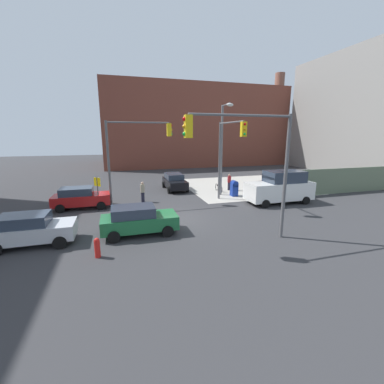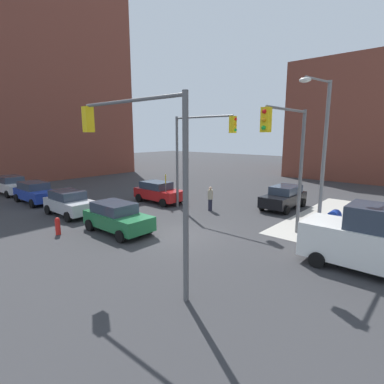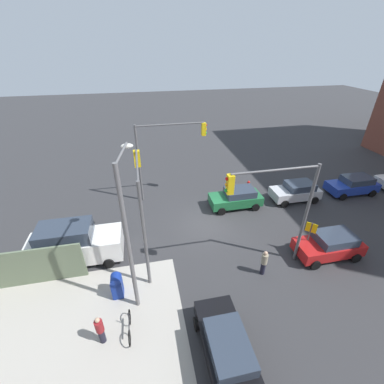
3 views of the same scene
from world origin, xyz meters
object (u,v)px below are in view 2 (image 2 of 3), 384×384
at_px(traffic_signal_se_corner, 139,153).
at_px(sedan_blue, 35,192).
at_px(hatchback_red, 158,192).
at_px(sedan_white, 12,185).
at_px(sedan_silver, 70,203).
at_px(mailbox_blue, 334,223).
at_px(bicycle_leaning_on_fence, 334,220).
at_px(pedestrian_crossing, 358,214).
at_px(pedestrian_waiting, 210,198).
at_px(traffic_signal_nw_corner, 197,145).
at_px(hatchback_green, 117,217).
at_px(coupe_black, 284,197).
at_px(fire_hydrant, 58,226).
at_px(traffic_signal_ne_corner, 289,149).
at_px(van_white_delivery, 381,241).

height_order(traffic_signal_se_corner, sedan_blue, traffic_signal_se_corner).
distance_m(hatchback_red, sedan_white, 13.79).
bearing_deg(sedan_silver, mailbox_blue, 25.25).
bearing_deg(sedan_silver, bicycle_leaning_on_fence, 33.03).
bearing_deg(pedestrian_crossing, pedestrian_waiting, 49.68).
distance_m(traffic_signal_nw_corner, sedan_blue, 13.41).
relative_size(hatchback_green, pedestrian_waiting, 2.44).
bearing_deg(coupe_black, sedan_white, -151.84).
xyz_separation_m(mailbox_blue, sedan_blue, (-20.02, -6.79, 0.08)).
height_order(sedan_blue, pedestrian_waiting, pedestrian_waiting).
relative_size(fire_hydrant, pedestrian_waiting, 0.55).
height_order(fire_hydrant, sedan_white, sedan_white).
distance_m(traffic_signal_se_corner, sedan_white, 21.78).
distance_m(traffic_signal_ne_corner, coupe_black, 7.94).
relative_size(traffic_signal_se_corner, sedan_blue, 1.49).
relative_size(traffic_signal_se_corner, pedestrian_crossing, 3.92).
relative_size(traffic_signal_se_corner, coupe_black, 1.53).
relative_size(traffic_signal_nw_corner, hatchback_green, 1.56).
xyz_separation_m(hatchback_green, sedan_white, (-15.96, 0.09, -0.00)).
bearing_deg(van_white_delivery, traffic_signal_se_corner, -135.51).
bearing_deg(traffic_signal_ne_corner, hatchback_green, -147.84).
relative_size(traffic_signal_ne_corner, van_white_delivery, 1.20).
height_order(sedan_silver, sedan_blue, same).
bearing_deg(hatchback_red, coupe_black, 28.95).
bearing_deg(sedan_white, van_white_delivery, 7.34).
relative_size(traffic_signal_se_corner, mailbox_blue, 4.55).
xyz_separation_m(fire_hydrant, pedestrian_crossing, (11.80, 11.60, 0.37)).
height_order(pedestrian_crossing, bicycle_leaning_on_fence, pedestrian_crossing).
height_order(hatchback_red, pedestrian_crossing, pedestrian_crossing).
distance_m(pedestrian_crossing, bicycle_leaning_on_fence, 1.32).
height_order(mailbox_blue, sedan_blue, sedan_blue).
relative_size(fire_hydrant, hatchback_green, 0.23).
height_order(sedan_silver, coupe_black, same).
bearing_deg(traffic_signal_se_corner, pedestrian_waiting, 114.16).
relative_size(traffic_signal_nw_corner, sedan_silver, 1.62).
xyz_separation_m(coupe_black, pedestrian_waiting, (-3.60, -4.02, 0.04)).
height_order(traffic_signal_nw_corner, hatchback_green, traffic_signal_nw_corner).
bearing_deg(bicycle_leaning_on_fence, sedan_silver, -146.97).
xyz_separation_m(traffic_signal_ne_corner, sedan_white, (-23.42, -4.60, -3.73)).
height_order(sedan_silver, pedestrian_crossing, pedestrian_crossing).
bearing_deg(traffic_signal_nw_corner, van_white_delivery, -13.37).
distance_m(fire_hydrant, sedan_blue, 9.15).
bearing_deg(fire_hydrant, traffic_signal_ne_corner, 36.52).
bearing_deg(sedan_silver, coupe_black, 48.18).
bearing_deg(van_white_delivery, hatchback_green, -162.68).
relative_size(traffic_signal_ne_corner, pedestrian_waiting, 3.81).
xyz_separation_m(traffic_signal_se_corner, hatchback_green, (-5.31, 2.64, -3.80)).
distance_m(mailbox_blue, hatchback_green, 11.44).
bearing_deg(hatchback_green, sedan_blue, 179.66).
distance_m(hatchback_red, pedestrian_waiting, 4.73).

